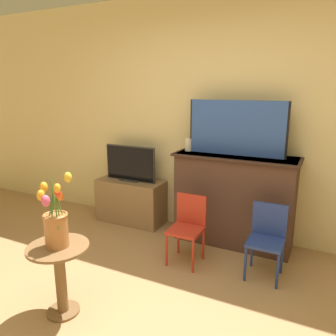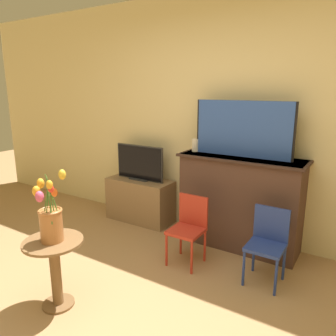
{
  "view_description": "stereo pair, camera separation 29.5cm",
  "coord_description": "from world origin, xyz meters",
  "px_view_note": "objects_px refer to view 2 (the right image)",
  "views": [
    {
      "loc": [
        1.15,
        -1.44,
        1.69
      ],
      "look_at": [
        -0.13,
        1.13,
        0.98
      ],
      "focal_mm": 35.0,
      "sensor_mm": 36.0,
      "label": 1
    },
    {
      "loc": [
        1.4,
        -1.3,
        1.69
      ],
      "look_at": [
        -0.13,
        1.13,
        0.98
      ],
      "focal_mm": 35.0,
      "sensor_mm": 36.0,
      "label": 2
    }
  ],
  "objects_px": {
    "chair_red": "(189,225)",
    "vase_tulips": "(50,219)",
    "painting": "(243,129)",
    "tv_monitor": "(140,163)",
    "chair_blue": "(268,240)"
  },
  "relations": [
    {
      "from": "painting",
      "to": "tv_monitor",
      "type": "height_order",
      "value": "painting"
    },
    {
      "from": "chair_red",
      "to": "chair_blue",
      "type": "distance_m",
      "value": 0.75
    },
    {
      "from": "painting",
      "to": "tv_monitor",
      "type": "relative_size",
      "value": 1.49
    },
    {
      "from": "tv_monitor",
      "to": "chair_red",
      "type": "xyz_separation_m",
      "value": [
        1.03,
        -0.59,
        -0.37
      ]
    },
    {
      "from": "chair_red",
      "to": "chair_blue",
      "type": "relative_size",
      "value": 1.0
    },
    {
      "from": "tv_monitor",
      "to": "chair_red",
      "type": "bearing_deg",
      "value": -29.65
    },
    {
      "from": "tv_monitor",
      "to": "chair_blue",
      "type": "distance_m",
      "value": 1.88
    },
    {
      "from": "painting",
      "to": "tv_monitor",
      "type": "distance_m",
      "value": 1.41
    },
    {
      "from": "chair_red",
      "to": "vase_tulips",
      "type": "distance_m",
      "value": 1.33
    },
    {
      "from": "tv_monitor",
      "to": "vase_tulips",
      "type": "xyz_separation_m",
      "value": [
        0.49,
        -1.74,
        -0.02
      ]
    },
    {
      "from": "painting",
      "to": "chair_red",
      "type": "bearing_deg",
      "value": -115.64
    },
    {
      "from": "vase_tulips",
      "to": "chair_blue",
      "type": "bearing_deg",
      "value": 43.91
    },
    {
      "from": "chair_red",
      "to": "painting",
      "type": "bearing_deg",
      "value": 64.36
    },
    {
      "from": "tv_monitor",
      "to": "chair_blue",
      "type": "relative_size",
      "value": 1.03
    },
    {
      "from": "chair_blue",
      "to": "vase_tulips",
      "type": "height_order",
      "value": "vase_tulips"
    }
  ]
}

